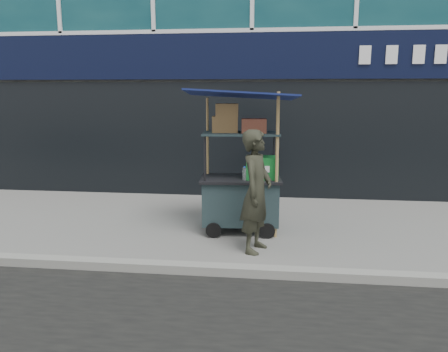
# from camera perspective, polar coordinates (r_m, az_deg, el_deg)

# --- Properties ---
(ground) EXTENTS (80.00, 80.00, 0.00)m
(ground) POSITION_cam_1_polar(r_m,az_deg,el_deg) (5.66, 1.07, -11.99)
(ground) COLOR slate
(ground) RESTS_ON ground
(curb) EXTENTS (80.00, 0.18, 0.12)m
(curb) POSITION_cam_1_polar(r_m,az_deg,el_deg) (5.45, 0.86, -12.23)
(curb) COLOR gray
(curb) RESTS_ON ground
(vendor_cart) EXTENTS (1.76, 1.31, 2.25)m
(vendor_cart) POSITION_cam_1_polar(r_m,az_deg,el_deg) (6.88, 2.32, -0.89)
(vendor_cart) COLOR #1B2B2E
(vendor_cart) RESTS_ON ground
(vendor_man) EXTENTS (0.57, 0.71, 1.71)m
(vendor_man) POSITION_cam_1_polar(r_m,az_deg,el_deg) (6.02, 4.25, -2.03)
(vendor_man) COLOR #292A1F
(vendor_man) RESTS_ON ground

